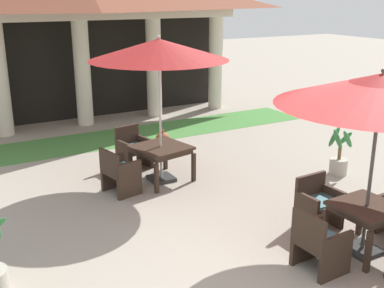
# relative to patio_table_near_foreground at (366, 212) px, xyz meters

# --- Properties ---
(ground_plane) EXTENTS (60.00, 60.00, 0.00)m
(ground_plane) POSITION_rel_patio_table_near_foreground_xyz_m (-1.34, -0.14, -0.64)
(ground_plane) COLOR #9E9384
(background_pavilion) EXTENTS (10.02, 2.72, 4.54)m
(background_pavilion) POSITION_rel_patio_table_near_foreground_xyz_m (-1.34, 9.07, 2.81)
(background_pavilion) COLOR beige
(background_pavilion) RESTS_ON ground
(lawn_strip) EXTENTS (11.82, 1.70, 0.01)m
(lawn_strip) POSITION_rel_patio_table_near_foreground_xyz_m (-1.34, 7.27, -0.63)
(lawn_strip) COLOR #47843D
(lawn_strip) RESTS_ON ground
(patio_table_near_foreground) EXTENTS (0.89, 0.89, 0.75)m
(patio_table_near_foreground) POSITION_rel_patio_table_near_foreground_xyz_m (0.00, 0.00, 0.00)
(patio_table_near_foreground) COLOR #38281E
(patio_table_near_foreground) RESTS_ON ground
(patio_umbrella_near_foreground) EXTENTS (2.81, 2.81, 2.69)m
(patio_umbrella_near_foreground) POSITION_rel_patio_table_near_foreground_xyz_m (0.00, 0.00, 1.77)
(patio_umbrella_near_foreground) COLOR #2D2D2D
(patio_umbrella_near_foreground) RESTS_ON ground
(patio_chair_near_foreground_west) EXTENTS (0.59, 0.62, 0.88)m
(patio_chair_near_foreground_west) POSITION_rel_patio_table_near_foreground_xyz_m (-0.92, -0.04, -0.24)
(patio_chair_near_foreground_west) COLOR #38281E
(patio_chair_near_foreground_west) RESTS_ON ground
(patio_chair_near_foreground_north) EXTENTS (0.66, 0.54, 0.85)m
(patio_chair_near_foreground_north) POSITION_rel_patio_table_near_foreground_xyz_m (-0.04, 0.91, -0.23)
(patio_chair_near_foreground_north) COLOR #38281E
(patio_chair_near_foreground_north) RESTS_ON ground
(patio_table_mid_left) EXTENTS (1.17, 1.17, 0.72)m
(patio_table_mid_left) POSITION_rel_patio_table_near_foreground_xyz_m (-1.34, 3.98, -0.01)
(patio_table_mid_left) COLOR #38281E
(patio_table_mid_left) RESTS_ON ground
(patio_umbrella_mid_left) EXTENTS (2.66, 2.66, 2.88)m
(patio_umbrella_mid_left) POSITION_rel_patio_table_near_foreground_xyz_m (-1.34, 3.98, 1.97)
(patio_umbrella_mid_left) COLOR #2D2D2D
(patio_umbrella_mid_left) RESTS_ON ground
(patio_chair_mid_left_west) EXTENTS (0.64, 0.73, 0.87)m
(patio_chair_mid_left_west) POSITION_rel_patio_table_near_foreground_xyz_m (-2.31, 3.79, -0.22)
(patio_chair_mid_left_west) COLOR #38281E
(patio_chair_mid_left_west) RESTS_ON ground
(patio_chair_mid_left_north) EXTENTS (0.71, 0.68, 0.90)m
(patio_chair_mid_left_north) POSITION_rel_patio_table_near_foreground_xyz_m (-1.53, 4.96, -0.23)
(patio_chair_mid_left_north) COLOR #38281E
(patio_chair_mid_left_north) RESTS_ON ground
(potted_palm_right_edge) EXTENTS (0.46, 0.48, 1.03)m
(potted_palm_right_edge) POSITION_rel_patio_table_near_foreground_xyz_m (2.05, 2.48, -0.29)
(potted_palm_right_edge) COLOR #B2AD9E
(potted_palm_right_edge) RESTS_ON ground
(terracotta_urn) EXTENTS (0.36, 0.36, 0.42)m
(terracotta_urn) POSITION_rel_patio_table_near_foreground_xyz_m (-0.29, 6.06, -0.46)
(terracotta_urn) COLOR brown
(terracotta_urn) RESTS_ON ground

